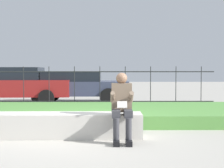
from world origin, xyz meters
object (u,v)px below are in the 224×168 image
Objects in this scene: car_parked_center at (76,86)px; car_parked_left at (14,84)px; person_seated_reader at (122,104)px; stone_bench at (61,126)px.

car_parked_left reaches higher than car_parked_center.
person_seated_reader is at bearing -77.03° from car_parked_center.
car_parked_center reaches higher than person_seated_reader.
stone_bench is 1.31m from person_seated_reader.
car_parked_left is at bearing 114.28° from stone_bench.
stone_bench is at bearing 164.43° from person_seated_reader.
car_parked_center reaches higher than stone_bench.
stone_bench is 6.99m from car_parked_left.
car_parked_left reaches higher than stone_bench.
car_parked_left is at bearing 121.17° from person_seated_reader.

